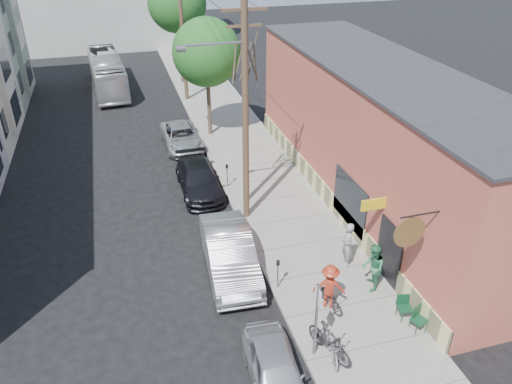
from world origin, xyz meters
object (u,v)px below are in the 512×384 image
object	(u,v)px
tree_leafy_far	(177,3)
parked_bike_b	(333,346)
cyclist	(329,286)
car_2	(199,179)
car_1	(230,253)
car_0	(276,372)
patron_green	(373,268)
sign_post	(317,315)
parking_meter_near	(278,270)
patron_grey	(347,245)
utility_pole_near	(244,109)
patio_chair_b	(419,320)
car_3	(182,137)
tree_leafy_mid	(206,52)
patio_chair_a	(405,308)
tree_bare	(246,142)
parking_meter_far	(227,172)
bus	(107,73)
parked_bike_a	(329,341)

from	to	relation	value
tree_leafy_far	parked_bike_b	bearing A→B (deg)	-89.81
cyclist	car_2	distance (m)	10.27
car_1	car_0	bearing A→B (deg)	-86.38
patron_green	cyclist	xyz separation A→B (m)	(-1.93, -0.44, -0.08)
sign_post	parked_bike_b	bearing A→B (deg)	-24.88
patron_green	car_2	xyz separation A→B (m)	(-4.81, 9.41, -0.42)
parking_meter_near	patron_grey	size ratio (longest dim) A/B	0.65
utility_pole_near	car_2	world-z (taller)	utility_pole_near
patio_chair_b	car_3	size ratio (longest dim) A/B	0.19
tree_leafy_mid	patio_chair_a	world-z (taller)	tree_leafy_mid
patio_chair_b	patron_grey	world-z (taller)	patron_grey
parking_meter_near	tree_leafy_far	bearing A→B (deg)	88.82
patron_grey	tree_bare	bearing A→B (deg)	-149.96
parking_meter_far	sign_post	bearing A→B (deg)	-89.51
patio_chair_b	car_1	size ratio (longest dim) A/B	0.17
car_2	bus	size ratio (longest dim) A/B	0.49
tree_leafy_far	parked_bike_a	world-z (taller)	tree_leafy_far
parking_meter_far	patron_green	world-z (taller)	patron_green
patio_chair_a	patio_chair_b	world-z (taller)	same
tree_leafy_far	patio_chair_a	distance (m)	30.17
car_1	bus	world-z (taller)	bus
tree_leafy_mid	patron_grey	size ratio (longest dim) A/B	3.76
car_1	parked_bike_b	bearing A→B (deg)	-64.84
car_2	car_3	distance (m)	5.71
cyclist	car_0	size ratio (longest dim) A/B	0.46
parked_bike_a	bus	world-z (taller)	bus
patio_chair_b	patron_green	world-z (taller)	patron_green
patio_chair_b	car_0	size ratio (longest dim) A/B	0.23
parking_meter_near	patio_chair_b	distance (m)	5.19
tree_bare	car_0	xyz separation A→B (m)	(-2.00, -10.73, -2.66)
tree_leafy_far	patron_grey	world-z (taller)	tree_leafy_far
patio_chair_a	cyclist	bearing A→B (deg)	163.87
parking_meter_near	car_0	xyz separation A→B (m)	(-1.45, -4.18, -0.33)
sign_post	car_3	world-z (taller)	sign_post
tree_bare	bus	distance (m)	21.11
parked_bike_b	parking_meter_far	bearing A→B (deg)	107.36
parking_meter_near	car_0	world-z (taller)	parking_meter_near
patio_chair_a	bus	xyz separation A→B (m)	(-9.10, 29.50, 0.78)
tree_leafy_far	parked_bike_a	xyz separation A→B (m)	(-0.01, -30.24, -5.61)
cyclist	car_3	xyz separation A→B (m)	(-2.88, 15.56, -0.39)
patio_chair_a	patron_green	bearing A→B (deg)	115.87
bus	patron_grey	bearing A→B (deg)	-75.44
sign_post	cyclist	xyz separation A→B (m)	(1.33, 1.96, -0.80)
tree_leafy_mid	parked_bike_b	bearing A→B (deg)	-89.70
tree_bare	parking_meter_near	bearing A→B (deg)	-94.80
patio_chair_b	parked_bike_a	distance (m)	3.36
cyclist	car_0	xyz separation A→B (m)	(-2.88, -2.72, -0.38)
parked_bike_b	bus	size ratio (longest dim) A/B	0.17
parked_bike_b	car_2	xyz separation A→B (m)	(-2.10, 12.07, 0.12)
parked_bike_b	patron_green	bearing A→B (deg)	58.61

